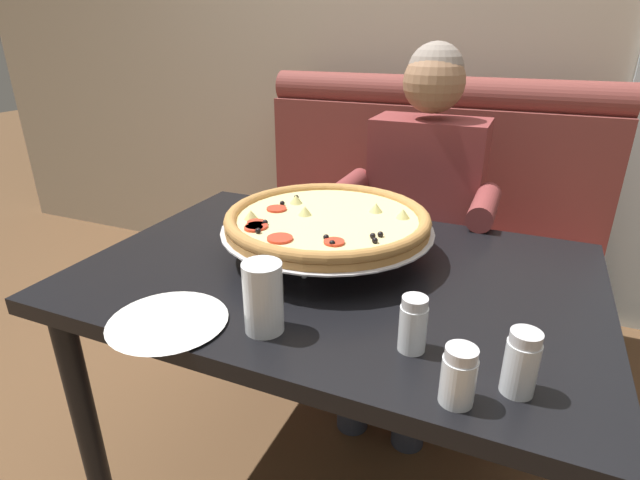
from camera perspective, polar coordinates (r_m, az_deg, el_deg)
back_wall_with_window at (r=2.53m, az=15.68°, el=24.50°), size 6.00×0.12×2.80m
booth_bench at (r=2.17m, az=10.54°, el=-2.02°), size 1.48×0.78×1.13m
dining_table at (r=1.28m, az=1.81°, el=-7.10°), size 1.25×0.86×0.76m
diner_main at (r=1.80m, az=11.29°, el=3.32°), size 0.54×0.64×1.27m
pizza at (r=1.28m, az=0.82°, el=2.26°), size 0.55×0.55×0.13m
shaker_pepper_flakes at (r=0.94m, az=10.68°, el=-9.95°), size 0.05×0.05×0.11m
shaker_parmesan at (r=0.89m, az=22.16°, el=-13.45°), size 0.06×0.06×0.11m
shaker_oregano at (r=0.84m, az=15.68°, el=-15.27°), size 0.06×0.06×0.10m
plate_near_left at (r=1.06m, az=-17.21°, el=-8.71°), size 0.24×0.24×0.02m
drinking_glass at (r=0.97m, az=-6.56°, el=-7.07°), size 0.08×0.08×0.15m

